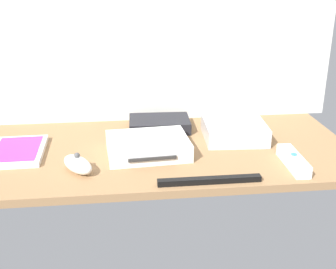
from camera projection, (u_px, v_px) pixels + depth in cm
name	position (u px, v px, depth cm)	size (l,w,h in cm)	color
ground_plane	(168.00, 152.00, 119.47)	(100.00, 48.00, 2.00)	#936D47
back_wall	(159.00, 17.00, 130.15)	(110.00, 1.20, 64.00)	silver
game_console	(148.00, 146.00, 114.87)	(22.09, 17.64, 4.40)	white
mini_computer	(234.00, 129.00, 125.06)	(17.96, 17.96, 5.30)	silver
game_case	(18.00, 151.00, 115.29)	(13.94, 19.24, 1.56)	white
network_router	(159.00, 124.00, 132.01)	(18.43, 12.87, 3.40)	black
remote_wand	(293.00, 161.00, 108.03)	(3.87, 14.86, 3.40)	white
remote_nunchuk	(78.00, 164.00, 104.76)	(9.58, 10.61, 5.10)	white
sensor_bar	(210.00, 180.00, 99.96)	(24.00, 1.80, 1.40)	black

